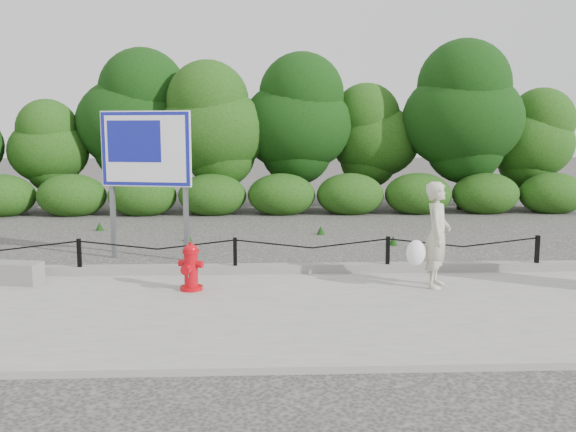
# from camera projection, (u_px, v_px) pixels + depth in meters

# --- Properties ---
(ground) EXTENTS (90.00, 90.00, 0.00)m
(ground) POSITION_uv_depth(u_px,v_px,m) (235.00, 279.00, 9.94)
(ground) COLOR #2D2B28
(ground) RESTS_ON ground
(sidewalk) EXTENTS (14.00, 4.00, 0.08)m
(sidewalk) POSITION_uv_depth(u_px,v_px,m) (229.00, 312.00, 7.96)
(sidewalk) COLOR gray
(sidewalk) RESTS_ON ground
(curb) EXTENTS (14.00, 0.22, 0.14)m
(curb) POSITION_uv_depth(u_px,v_px,m) (235.00, 269.00, 9.97)
(curb) COLOR slate
(curb) RESTS_ON sidewalk
(chain_barrier) EXTENTS (10.06, 0.06, 0.60)m
(chain_barrier) POSITION_uv_depth(u_px,v_px,m) (235.00, 251.00, 9.88)
(chain_barrier) COLOR black
(chain_barrier) RESTS_ON sidewalk
(treeline) EXTENTS (19.96, 3.91, 4.97)m
(treeline) POSITION_uv_depth(u_px,v_px,m) (276.00, 124.00, 18.46)
(treeline) COLOR black
(treeline) RESTS_ON ground
(fire_hydrant) EXTENTS (0.43, 0.43, 0.71)m
(fire_hydrant) POSITION_uv_depth(u_px,v_px,m) (191.00, 267.00, 8.88)
(fire_hydrant) COLOR #BF0710
(fire_hydrant) RESTS_ON sidewalk
(pedestrian) EXTENTS (0.77, 0.67, 1.58)m
(pedestrian) POSITION_uv_depth(u_px,v_px,m) (436.00, 236.00, 8.99)
(pedestrian) COLOR #B9B89E
(pedestrian) RESTS_ON sidewalk
(concrete_block) EXTENTS (1.07, 0.54, 0.33)m
(concrete_block) POSITION_uv_depth(u_px,v_px,m) (8.00, 273.00, 9.30)
(concrete_block) COLOR slate
(concrete_block) RESTS_ON sidewalk
(advertising_sign) EXTENTS (1.69, 0.48, 2.75)m
(advertising_sign) POSITION_uv_depth(u_px,v_px,m) (146.00, 156.00, 11.15)
(advertising_sign) COLOR slate
(advertising_sign) RESTS_ON ground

